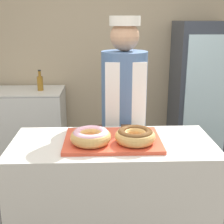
{
  "coord_description": "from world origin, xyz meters",
  "views": [
    {
      "loc": [
        -0.08,
        -1.94,
        1.75
      ],
      "look_at": [
        0.0,
        0.1,
        1.13
      ],
      "focal_mm": 50.0,
      "sensor_mm": 36.0,
      "label": 1
    }
  ],
  "objects_px": {
    "donut_chocolate_glaze": "(135,135)",
    "chest_freezer": "(20,126)",
    "bottle_amber": "(40,83)",
    "serving_tray": "(113,140)",
    "baker_person": "(124,118)",
    "beverage_fridge": "(198,93)",
    "brownie_back_left": "(97,129)",
    "brownie_back_right": "(126,128)",
    "donut_light_glaze": "(91,136)"
  },
  "relations": [
    {
      "from": "chest_freezer",
      "to": "donut_chocolate_glaze",
      "type": "bearing_deg",
      "value": -56.31
    },
    {
      "from": "donut_chocolate_glaze",
      "to": "brownie_back_right",
      "type": "xyz_separation_m",
      "value": [
        -0.04,
        0.23,
        -0.03
      ]
    },
    {
      "from": "serving_tray",
      "to": "donut_chocolate_glaze",
      "type": "relative_size",
      "value": 2.44
    },
    {
      "from": "baker_person",
      "to": "bottle_amber",
      "type": "relative_size",
      "value": 7.15
    },
    {
      "from": "brownie_back_right",
      "to": "chest_freezer",
      "type": "distance_m",
      "value": 2.07
    },
    {
      "from": "donut_chocolate_glaze",
      "to": "brownie_back_left",
      "type": "height_order",
      "value": "donut_chocolate_glaze"
    },
    {
      "from": "brownie_back_right",
      "to": "bottle_amber",
      "type": "distance_m",
      "value": 1.83
    },
    {
      "from": "serving_tray",
      "to": "donut_light_glaze",
      "type": "distance_m",
      "value": 0.17
    },
    {
      "from": "baker_person",
      "to": "beverage_fridge",
      "type": "height_order",
      "value": "baker_person"
    },
    {
      "from": "donut_light_glaze",
      "to": "beverage_fridge",
      "type": "distance_m",
      "value": 2.24
    },
    {
      "from": "brownie_back_left",
      "to": "donut_light_glaze",
      "type": "bearing_deg",
      "value": -99.26
    },
    {
      "from": "bottle_amber",
      "to": "brownie_back_left",
      "type": "bearing_deg",
      "value": -66.44
    },
    {
      "from": "beverage_fridge",
      "to": "bottle_amber",
      "type": "distance_m",
      "value": 1.94
    },
    {
      "from": "brownie_back_right",
      "to": "brownie_back_left",
      "type": "bearing_deg",
      "value": 180.0
    },
    {
      "from": "serving_tray",
      "to": "donut_chocolate_glaze",
      "type": "height_order",
      "value": "donut_chocolate_glaze"
    },
    {
      "from": "baker_person",
      "to": "chest_freezer",
      "type": "bearing_deg",
      "value": 134.83
    },
    {
      "from": "donut_chocolate_glaze",
      "to": "serving_tray",
      "type": "bearing_deg",
      "value": 153.13
    },
    {
      "from": "brownie_back_right",
      "to": "baker_person",
      "type": "distance_m",
      "value": 0.41
    },
    {
      "from": "brownie_back_left",
      "to": "bottle_amber",
      "type": "bearing_deg",
      "value": 113.56
    },
    {
      "from": "beverage_fridge",
      "to": "bottle_amber",
      "type": "relative_size",
      "value": 6.95
    },
    {
      "from": "donut_chocolate_glaze",
      "to": "bottle_amber",
      "type": "xyz_separation_m",
      "value": [
        -0.94,
        1.82,
        -0.01
      ]
    },
    {
      "from": "brownie_back_right",
      "to": "chest_freezer",
      "type": "xyz_separation_m",
      "value": [
        -1.19,
        1.61,
        -0.53
      ]
    },
    {
      "from": "donut_chocolate_glaze",
      "to": "donut_light_glaze",
      "type": "bearing_deg",
      "value": 180.0
    },
    {
      "from": "brownie_back_left",
      "to": "baker_person",
      "type": "bearing_deg",
      "value": 60.95
    },
    {
      "from": "serving_tray",
      "to": "beverage_fridge",
      "type": "bearing_deg",
      "value": 57.3
    },
    {
      "from": "donut_light_glaze",
      "to": "beverage_fridge",
      "type": "bearing_deg",
      "value": 55.21
    },
    {
      "from": "donut_chocolate_glaze",
      "to": "brownie_back_right",
      "type": "relative_size",
      "value": 3.44
    },
    {
      "from": "brownie_back_left",
      "to": "brownie_back_right",
      "type": "distance_m",
      "value": 0.21
    },
    {
      "from": "serving_tray",
      "to": "chest_freezer",
      "type": "relative_size",
      "value": 0.59
    },
    {
      "from": "donut_light_glaze",
      "to": "baker_person",
      "type": "xyz_separation_m",
      "value": [
        0.26,
        0.63,
        -0.08
      ]
    },
    {
      "from": "serving_tray",
      "to": "chest_freezer",
      "type": "height_order",
      "value": "serving_tray"
    },
    {
      "from": "donut_chocolate_glaze",
      "to": "chest_freezer",
      "type": "bearing_deg",
      "value": 123.69
    },
    {
      "from": "brownie_back_left",
      "to": "beverage_fridge",
      "type": "distance_m",
      "value": 2.03
    },
    {
      "from": "chest_freezer",
      "to": "bottle_amber",
      "type": "distance_m",
      "value": 0.62
    },
    {
      "from": "brownie_back_left",
      "to": "donut_chocolate_glaze",
      "type": "bearing_deg",
      "value": -42.72
    },
    {
      "from": "brownie_back_right",
      "to": "baker_person",
      "type": "bearing_deg",
      "value": 88.35
    },
    {
      "from": "brownie_back_right",
      "to": "beverage_fridge",
      "type": "xyz_separation_m",
      "value": [
        1.02,
        1.6,
        -0.13
      ]
    },
    {
      "from": "serving_tray",
      "to": "chest_freezer",
      "type": "distance_m",
      "value": 2.13
    },
    {
      "from": "donut_chocolate_glaze",
      "to": "bottle_amber",
      "type": "bearing_deg",
      "value": 117.37
    },
    {
      "from": "donut_light_glaze",
      "to": "brownie_back_right",
      "type": "bearing_deg",
      "value": 42.72
    },
    {
      "from": "serving_tray",
      "to": "brownie_back_right",
      "type": "bearing_deg",
      "value": 56.09
    },
    {
      "from": "brownie_back_left",
      "to": "baker_person",
      "type": "relative_size",
      "value": 0.04
    },
    {
      "from": "donut_chocolate_glaze",
      "to": "baker_person",
      "type": "bearing_deg",
      "value": 92.35
    },
    {
      "from": "serving_tray",
      "to": "donut_light_glaze",
      "type": "xyz_separation_m",
      "value": [
        -0.14,
        -0.07,
        0.06
      ]
    },
    {
      "from": "beverage_fridge",
      "to": "donut_chocolate_glaze",
      "type": "bearing_deg",
      "value": -118.3
    },
    {
      "from": "brownie_back_left",
      "to": "baker_person",
      "type": "distance_m",
      "value": 0.46
    },
    {
      "from": "donut_light_glaze",
      "to": "donut_chocolate_glaze",
      "type": "bearing_deg",
      "value": 0.0
    },
    {
      "from": "serving_tray",
      "to": "chest_freezer",
      "type": "bearing_deg",
      "value": 121.51
    },
    {
      "from": "brownie_back_left",
      "to": "chest_freezer",
      "type": "bearing_deg",
      "value": 121.27
    },
    {
      "from": "beverage_fridge",
      "to": "chest_freezer",
      "type": "distance_m",
      "value": 2.25
    }
  ]
}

